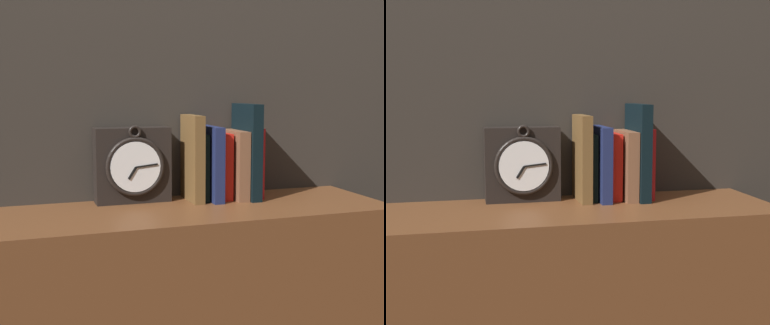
% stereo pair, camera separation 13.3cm
% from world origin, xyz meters
% --- Properties ---
extents(wall_back, '(6.00, 0.05, 2.60)m').
position_xyz_m(wall_back, '(0.00, 0.19, 1.30)').
color(wall_back, '#2D2823').
rests_on(wall_back, ground_plane).
extents(clock, '(0.20, 0.08, 0.21)m').
position_xyz_m(clock, '(-0.12, 0.12, 0.95)').
color(clock, black).
rests_on(clock, bookshelf).
extents(book_slot0_brown, '(0.03, 0.13, 0.23)m').
position_xyz_m(book_slot0_brown, '(0.03, 0.09, 0.96)').
color(book_slot0_brown, brown).
rests_on(book_slot0_brown, bookshelf).
extents(book_slot1_black, '(0.02, 0.11, 0.18)m').
position_xyz_m(book_slot1_black, '(0.05, 0.10, 0.94)').
color(book_slot1_black, black).
rests_on(book_slot1_black, bookshelf).
extents(book_slot2_navy, '(0.03, 0.14, 0.20)m').
position_xyz_m(book_slot2_navy, '(0.08, 0.09, 0.95)').
color(book_slot2_navy, '#19224B').
rests_on(book_slot2_navy, bookshelf).
extents(book_slot3_red, '(0.03, 0.11, 0.18)m').
position_xyz_m(book_slot3_red, '(0.12, 0.10, 0.94)').
color(book_slot3_red, red).
rests_on(book_slot3_red, bookshelf).
extents(book_slot4_brown, '(0.03, 0.14, 0.19)m').
position_xyz_m(book_slot4_brown, '(0.15, 0.09, 0.94)').
color(book_slot4_brown, brown).
rests_on(book_slot4_brown, bookshelf).
extents(book_slot5_black, '(0.03, 0.15, 0.26)m').
position_xyz_m(book_slot5_black, '(0.18, 0.08, 0.98)').
color(book_slot5_black, black).
rests_on(book_slot5_black, bookshelf).
extents(book_slot6_red, '(0.01, 0.12, 0.19)m').
position_xyz_m(book_slot6_red, '(0.21, 0.10, 0.95)').
color(book_slot6_red, red).
rests_on(book_slot6_red, bookshelf).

